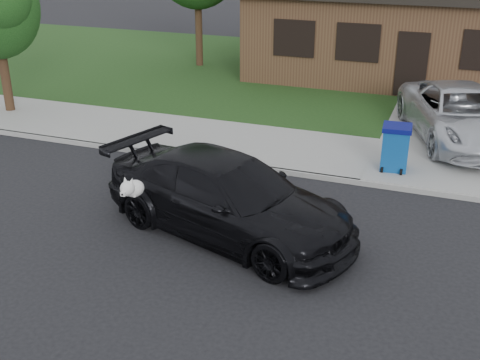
% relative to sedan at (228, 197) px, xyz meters
% --- Properties ---
extents(ground, '(120.00, 120.00, 0.00)m').
position_rel_sedan_xyz_m(ground, '(-1.76, -0.32, -0.76)').
color(ground, black).
rests_on(ground, ground).
extents(sidewalk, '(60.00, 3.00, 0.12)m').
position_rel_sedan_xyz_m(sidewalk, '(-1.76, 4.68, -0.70)').
color(sidewalk, gray).
rests_on(sidewalk, ground).
extents(curb, '(60.00, 0.12, 0.12)m').
position_rel_sedan_xyz_m(curb, '(-1.76, 3.18, -0.70)').
color(curb, gray).
rests_on(curb, ground).
extents(lawn, '(60.00, 13.00, 0.13)m').
position_rel_sedan_xyz_m(lawn, '(-1.76, 12.68, -0.69)').
color(lawn, '#193814').
rests_on(lawn, ground).
extents(driveway, '(4.50, 13.00, 0.14)m').
position_rel_sedan_xyz_m(driveway, '(4.24, 9.68, -0.69)').
color(driveway, gray).
rests_on(driveway, ground).
extents(sedan, '(5.60, 3.57, 1.51)m').
position_rel_sedan_xyz_m(sedan, '(0.00, 0.00, 0.00)').
color(sedan, black).
rests_on(sedan, ground).
extents(minivan, '(3.98, 5.65, 1.43)m').
position_rel_sedan_xyz_m(minivan, '(3.97, 6.76, 0.10)').
color(minivan, silver).
rests_on(minivan, driveway).
extents(recycling_bin, '(0.70, 0.73, 1.09)m').
position_rel_sedan_xyz_m(recycling_bin, '(2.61, 4.09, -0.08)').
color(recycling_bin, '#0C468E').
rests_on(recycling_bin, sidewalk).
extents(house, '(12.60, 8.60, 4.65)m').
position_rel_sedan_xyz_m(house, '(2.24, 14.68, 1.38)').
color(house, '#422B1C').
rests_on(house, ground).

